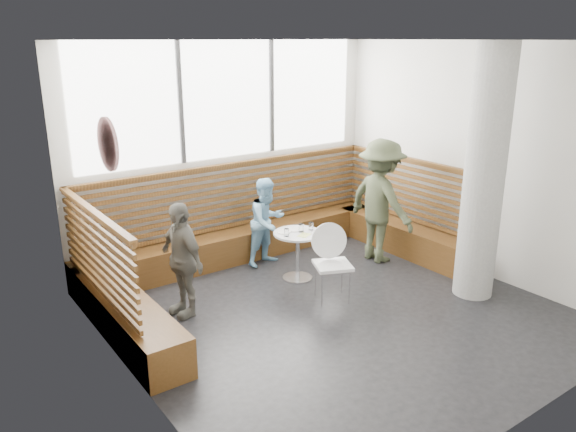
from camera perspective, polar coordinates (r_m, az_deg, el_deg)
room at (r=6.42m, az=5.22°, el=2.93°), size 5.00×5.00×3.20m
booth at (r=8.13m, az=-3.20°, el=-2.64°), size 5.00×2.50×1.44m
concrete_column at (r=7.38m, az=19.33°, el=3.94°), size 0.50×0.50×3.20m
wall_art at (r=5.40m, az=-17.84°, el=6.96°), size 0.03×0.50×0.50m
cafe_table at (r=7.74m, az=0.98°, el=-3.04°), size 0.67×0.67×0.68m
cafe_chair at (r=7.16m, az=4.19°, el=-4.12°), size 0.47×0.46×0.97m
adult_man at (r=8.40m, az=9.41°, el=1.51°), size 0.69×1.19×1.84m
child_back at (r=8.22m, az=-2.12°, el=-0.58°), size 0.72×0.61×1.31m
child_left at (r=6.81m, az=-10.76°, el=-4.36°), size 0.42×0.86×1.41m
plate_near at (r=7.67m, az=-0.43°, el=-1.62°), size 0.19×0.19×0.01m
plate_far at (r=7.77m, az=0.67°, el=-1.36°), size 0.22×0.22×0.02m
glass_left at (r=7.51m, az=-0.15°, el=-1.68°), size 0.07×0.07×0.10m
glass_mid at (r=7.68m, az=1.34°, el=-1.22°), size 0.07×0.07×0.11m
glass_right at (r=7.77m, az=2.34°, el=-1.04°), size 0.07×0.07×0.10m
menu_card at (r=7.56m, az=1.65°, el=-1.95°), size 0.22×0.20×0.00m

